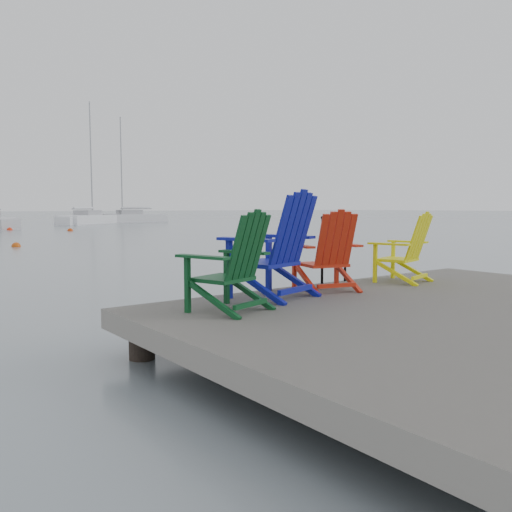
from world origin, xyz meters
TOP-DOWN VIEW (x-y plane):
  - ground at (0.00, 0.00)m, footprint 400.00×400.00m
  - dock at (0.00, 0.00)m, footprint 6.00×5.00m
  - handrail at (0.25, 2.45)m, footprint 0.48×0.04m
  - chair_green at (-2.01, 1.58)m, footprint 0.91×0.87m
  - chair_blue at (-1.16, 1.95)m, footprint 1.08×1.03m
  - chair_red at (-0.35, 1.96)m, footprint 0.89×0.85m
  - chair_yellow at (1.04, 1.88)m, footprint 0.86×0.81m
  - sailboat_mid at (12.66, 45.67)m, footprint 7.55×6.93m
  - sailboat_far at (17.15, 47.94)m, footprint 7.61×2.18m
  - buoy_a at (0.13, 19.33)m, footprint 0.34×0.34m
  - buoy_c at (6.31, 31.84)m, footprint 0.35×0.35m
  - buoy_d at (3.53, 35.50)m, footprint 0.35×0.35m

SIDE VIEW (x-z plane):
  - ground at x=0.00m, z-range 0.00..0.00m
  - buoy_a at x=0.13m, z-range -0.17..0.17m
  - buoy_c at x=6.31m, z-range -0.17..0.17m
  - buoy_d at x=3.53m, z-range -0.18..0.18m
  - dock at x=0.00m, z-range -0.35..1.05m
  - sailboat_mid at x=12.66m, z-range -5.29..6.00m
  - sailboat_far at x=17.15m, z-range -4.92..5.63m
  - chair_yellow at x=1.04m, z-range 0.50..1.43m
  - chair_red at x=-0.35m, z-range 0.50..1.46m
  - chair_green at x=-2.01m, z-range 0.50..1.47m
  - handrail at x=0.25m, z-range 0.59..1.49m
  - chair_blue at x=-1.16m, z-range 0.50..1.67m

